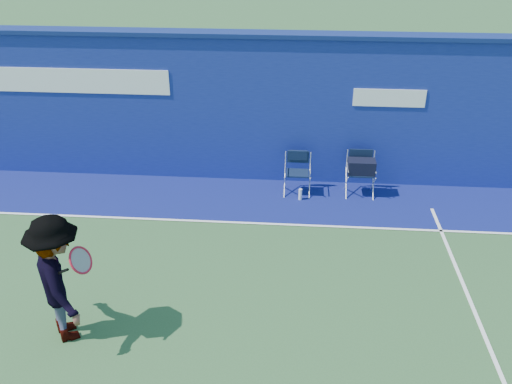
# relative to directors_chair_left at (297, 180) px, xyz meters

# --- Properties ---
(ground) EXTENTS (80.00, 80.00, 0.00)m
(ground) POSITION_rel_directors_chair_left_xyz_m (-1.87, -4.48, -0.28)
(ground) COLOR #2E532C
(ground) RESTS_ON ground
(stadium_wall) EXTENTS (24.00, 0.50, 3.08)m
(stadium_wall) POSITION_rel_directors_chair_left_xyz_m (-1.87, 0.72, 1.27)
(stadium_wall) COLOR navy
(stadium_wall) RESTS_ON ground
(out_of_bounds_strip) EXTENTS (24.00, 1.80, 0.01)m
(out_of_bounds_strip) POSITION_rel_directors_chair_left_xyz_m (-1.87, -0.38, -0.28)
(out_of_bounds_strip) COLOR #0E1659
(out_of_bounds_strip) RESTS_ON ground
(court_lines) EXTENTS (24.00, 12.00, 0.01)m
(court_lines) POSITION_rel_directors_chair_left_xyz_m (-1.87, -3.88, -0.27)
(court_lines) COLOR white
(court_lines) RESTS_ON out_of_bounds_strip
(directors_chair_left) EXTENTS (0.51, 0.47, 0.86)m
(directors_chair_left) POSITION_rel_directors_chair_left_xyz_m (0.00, 0.00, 0.00)
(directors_chair_left) COLOR silver
(directors_chair_left) RESTS_ON ground
(directors_chair_right) EXTENTS (0.54, 0.48, 0.90)m
(directors_chair_right) POSITION_rel_directors_chair_left_xyz_m (1.26, 0.03, 0.09)
(directors_chair_right) COLOR silver
(directors_chair_right) RESTS_ON ground
(water_bottle) EXTENTS (0.07, 0.07, 0.24)m
(water_bottle) POSITION_rel_directors_chair_left_xyz_m (0.07, -0.29, -0.16)
(water_bottle) COLOR white
(water_bottle) RESTS_ON ground
(tennis_player) EXTENTS (1.25, 1.38, 1.86)m
(tennis_player) POSITION_rel_directors_chair_left_xyz_m (-3.09, -4.36, 0.65)
(tennis_player) COLOR #EA4738
(tennis_player) RESTS_ON ground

